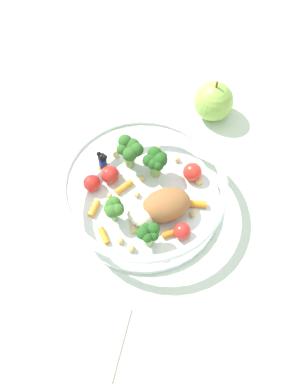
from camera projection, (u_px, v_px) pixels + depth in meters
ground_plane at (155, 201)px, 0.72m from camera, size 2.40×2.40×0.00m
food_container at (145, 192)px, 0.69m from camera, size 0.25×0.25×0.07m
loose_apple at (214, 101)px, 0.78m from camera, size 0.07×0.07×0.08m
folded_napkin at (76, 346)px, 0.60m from camera, size 0.17×0.17×0.01m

